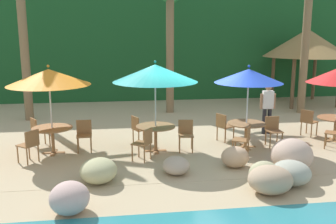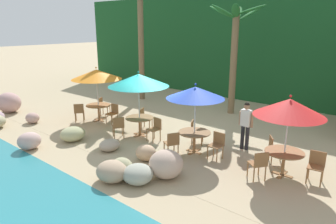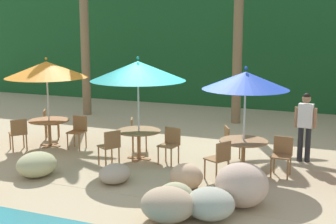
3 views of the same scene
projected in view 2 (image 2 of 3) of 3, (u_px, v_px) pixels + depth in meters
name	position (u px, v px, depth m)	size (l,w,h in m)	color
ground_plane	(163.00, 139.00, 11.90)	(120.00, 120.00, 0.00)	tan
terrace_deck	(163.00, 139.00, 11.90)	(18.00, 5.20, 0.01)	tan
foliage_backdrop	(266.00, 47.00, 17.72)	(28.00, 2.40, 6.00)	#194C23
rock_seawall	(85.00, 147.00, 10.22)	(16.95, 2.85, 1.00)	#C1A28E
umbrella_orange	(96.00, 74.00, 13.64)	(2.22, 2.22, 2.46)	silver
dining_table_orange	(99.00, 108.00, 14.05)	(1.10, 1.10, 0.74)	olive
chair_orange_seaward	(113.00, 112.00, 13.66)	(0.44, 0.45, 0.87)	olive
chair_orange_inland	(103.00, 105.00, 14.90)	(0.58, 0.58, 0.87)	olive
chair_orange_left	(79.00, 111.00, 13.83)	(0.60, 0.59, 0.87)	olive
umbrella_teal	(139.00, 80.00, 11.71)	(2.33, 2.33, 2.56)	silver
dining_table_teal	(140.00, 120.00, 12.14)	(1.10, 1.10, 0.74)	olive
chair_teal_seaward	(155.00, 128.00, 11.62)	(0.47, 0.48, 0.87)	olive
chair_teal_inland	(145.00, 117.00, 12.98)	(0.56, 0.56, 0.87)	olive
chair_teal_left	(118.00, 126.00, 11.84)	(0.59, 0.58, 0.87)	olive
umbrella_blue	(195.00, 93.00, 10.10)	(1.93, 1.93, 2.41)	silver
dining_table_blue	(194.00, 135.00, 10.50)	(1.10, 1.10, 0.74)	olive
chair_blue_seaward	(217.00, 144.00, 10.06)	(0.43, 0.44, 0.87)	olive
chair_blue_inland	(195.00, 130.00, 11.35)	(0.57, 0.57, 0.87)	olive
chair_blue_left	(172.00, 142.00, 10.15)	(0.58, 0.57, 0.87)	olive
umbrella_red	(289.00, 107.00, 8.49)	(1.95, 1.95, 2.40)	silver
dining_table_red	(284.00, 156.00, 8.87)	(1.10, 1.10, 0.74)	olive
chair_red_seaward	(316.00, 164.00, 8.54)	(0.48, 0.48, 0.87)	olive
chair_red_inland	(274.00, 148.00, 9.72)	(0.59, 0.59, 0.87)	olive
chair_red_left	(259.00, 163.00, 8.61)	(0.59, 0.59, 0.87)	olive
palm_tree_nearest	(141.00, 22.00, 17.22)	(2.76, 2.81, 6.55)	brown
palm_tree_second	(235.00, 42.00, 14.49)	(2.78, 2.63, 5.16)	brown
waiter_in_white	(246.00, 122.00, 10.67)	(0.52, 0.23, 1.70)	#232328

